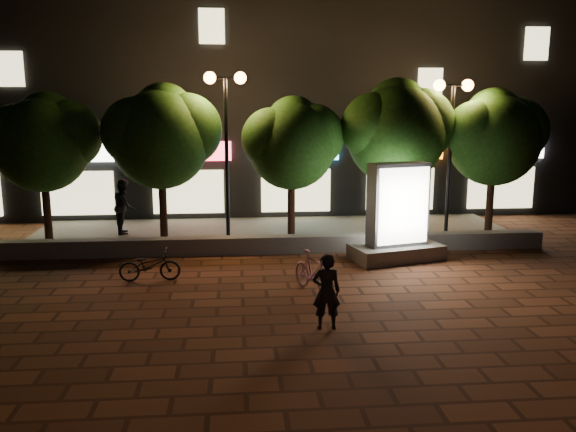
{
  "coord_description": "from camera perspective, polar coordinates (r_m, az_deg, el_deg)",
  "views": [
    {
      "loc": [
        -1.19,
        -12.72,
        4.39
      ],
      "look_at": [
        0.05,
        1.5,
        1.59
      ],
      "focal_mm": 36.48,
      "sensor_mm": 36.0,
      "label": 1
    }
  ],
  "objects": [
    {
      "name": "scooter_pink",
      "position": [
        13.65,
        2.49,
        -5.53
      ],
      "size": [
        1.1,
        1.66,
        0.97
      ],
      "primitive_type": "imported",
      "rotation": [
        0.0,
        0.0,
        0.44
      ],
      "color": "#C27F99",
      "rests_on": "ground"
    },
    {
      "name": "ad_kiosk",
      "position": [
        16.62,
        10.6,
        -0.49
      ],
      "size": [
        2.77,
        1.88,
        2.74
      ],
      "color": "slate",
      "rests_on": "ground"
    },
    {
      "name": "street_lamp_left",
      "position": [
        17.93,
        -6.08,
        9.88
      ],
      "size": [
        1.26,
        0.36,
        5.18
      ],
      "color": "black",
      "rests_on": "sidewalk"
    },
    {
      "name": "rider",
      "position": [
        11.48,
        3.77,
        -7.35
      ],
      "size": [
        0.56,
        0.37,
        1.52
      ],
      "primitive_type": "imported",
      "rotation": [
        0.0,
        0.0,
        3.13
      ],
      "color": "black",
      "rests_on": "ground"
    },
    {
      "name": "tree_left",
      "position": [
        18.35,
        -12.17,
        7.9
      ],
      "size": [
        3.6,
        3.0,
        4.89
      ],
      "color": "#311B13",
      "rests_on": "sidewalk"
    },
    {
      "name": "street_lamp_right",
      "position": [
        19.13,
        15.68,
        9.21
      ],
      "size": [
        1.26,
        0.36,
        4.98
      ],
      "color": "black",
      "rests_on": "sidewalk"
    },
    {
      "name": "tree_mid",
      "position": [
        18.3,
        0.47,
        7.42
      ],
      "size": [
        3.24,
        2.7,
        4.5
      ],
      "color": "#311B13",
      "rests_on": "sidewalk"
    },
    {
      "name": "ground",
      "position": [
        13.51,
        0.33,
        -7.86
      ],
      "size": [
        80.0,
        80.0,
        0.0
      ],
      "primitive_type": "plane",
      "color": "brown",
      "rests_on": "ground"
    },
    {
      "name": "retaining_wall",
      "position": [
        17.26,
        -0.9,
        -2.77
      ],
      "size": [
        16.0,
        0.45,
        0.5
      ],
      "primitive_type": "cube",
      "color": "slate",
      "rests_on": "ground"
    },
    {
      "name": "pedestrian",
      "position": [
        20.05,
        -15.67,
        0.9
      ],
      "size": [
        0.8,
        0.97,
        1.81
      ],
      "primitive_type": "imported",
      "rotation": [
        0.0,
        0.0,
        1.71
      ],
      "color": "black",
      "rests_on": "sidewalk"
    },
    {
      "name": "sidewalk",
      "position": [
        19.74,
        -1.42,
        -1.63
      ],
      "size": [
        16.0,
        5.0,
        0.08
      ],
      "primitive_type": "cube",
      "color": "slate",
      "rests_on": "ground"
    },
    {
      "name": "building_block",
      "position": [
        25.75,
        -2.42,
        12.44
      ],
      "size": [
        28.0,
        8.12,
        11.3
      ],
      "color": "black",
      "rests_on": "ground"
    },
    {
      "name": "scooter_parked",
      "position": [
        14.94,
        -13.34,
        -4.72
      ],
      "size": [
        1.52,
        0.58,
        0.79
      ],
      "primitive_type": "imported",
      "rotation": [
        0.0,
        0.0,
        1.61
      ],
      "color": "black",
      "rests_on": "ground"
    },
    {
      "name": "tree_far_right",
      "position": [
        19.99,
        19.54,
        7.54
      ],
      "size": [
        3.48,
        2.9,
        4.76
      ],
      "color": "#311B13",
      "rests_on": "sidewalk"
    },
    {
      "name": "tree_far_left",
      "position": [
        19.1,
        -22.71,
        6.96
      ],
      "size": [
        3.36,
        2.8,
        4.63
      ],
      "color": "#311B13",
      "rests_on": "sidewalk"
    },
    {
      "name": "tree_right",
      "position": [
        18.89,
        10.62,
        8.41
      ],
      "size": [
        3.72,
        3.1,
        5.07
      ],
      "color": "#311B13",
      "rests_on": "sidewalk"
    }
  ]
}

